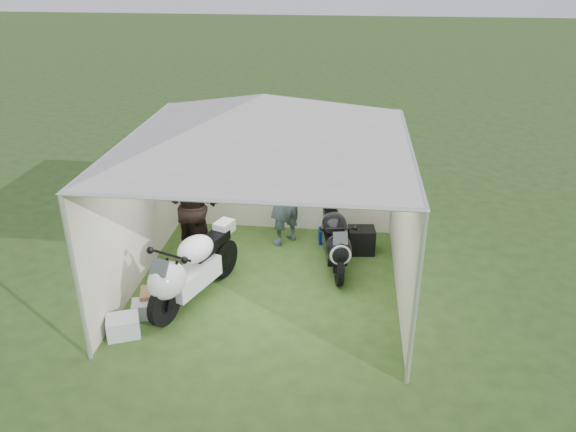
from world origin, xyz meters
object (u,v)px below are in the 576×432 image
paddock_stand (328,236)px  crate_2 (144,309)px  motorcycle_white (190,268)px  motorcycle_black (335,239)px  person_blue_jacket (284,196)px  crate_0 (123,326)px  person_dark_jacket (194,204)px  canopy_tent (265,124)px  equipment_box (361,240)px  crate_1 (153,299)px

paddock_stand → crate_2: size_ratio=1.06×
motorcycle_white → paddock_stand: (1.92, 2.10, -0.44)m
motorcycle_white → motorcycle_black: 2.42m
paddock_stand → crate_2: 3.57m
person_blue_jacket → crate_0: bearing=7.3°
crate_0 → crate_2: 0.47m
person_dark_jacket → person_blue_jacket: person_dark_jacket is taller
person_blue_jacket → crate_2: 3.10m
paddock_stand → person_dark_jacket: size_ratio=0.17×
motorcycle_black → person_dark_jacket: size_ratio=0.91×
person_dark_jacket → motorcycle_white: bearing=124.4°
canopy_tent → paddock_stand: 2.99m
person_dark_jacket → equipment_box: size_ratio=4.47×
crate_1 → crate_2: 0.22m
equipment_box → paddock_stand: bearing=152.8°
canopy_tent → person_dark_jacket: size_ratio=2.81×
motorcycle_white → crate_1: size_ratio=5.85×
motorcycle_black → crate_0: bearing=-151.2°
paddock_stand → crate_1: crate_1 is taller
motorcycle_black → paddock_stand: motorcycle_black is taller
person_blue_jacket → crate_1: (-1.65, -2.26, -0.75)m
motorcycle_white → equipment_box: 3.10m
person_dark_jacket → crate_1: person_dark_jacket is taller
canopy_tent → crate_2: 3.13m
equipment_box → crate_1: bearing=-145.8°
crate_1 → crate_2: crate_1 is taller
canopy_tent → crate_0: (-1.75, -1.52, -2.43)m
equipment_box → person_dark_jacket: bearing=-169.5°
person_blue_jacket → crate_0: (-1.84, -2.92, -0.76)m
canopy_tent → crate_1: 3.00m
person_dark_jacket → person_blue_jacket: size_ratio=1.11×
canopy_tent → crate_2: (-1.62, -1.07, -2.45)m
paddock_stand → person_dark_jacket: 2.48m
motorcycle_white → crate_1: 0.70m
paddock_stand → crate_1: 3.38m
canopy_tent → crate_2: canopy_tent is taller
paddock_stand → crate_0: 3.99m
motorcycle_black → crate_0: motorcycle_black is taller
motorcycle_white → crate_0: 1.22m
motorcycle_white → crate_1: motorcycle_white is taller
canopy_tent → crate_2: bearing=-146.5°
person_dark_jacket → crate_1: bearing=103.8°
person_dark_jacket → person_blue_jacket: 1.57m
paddock_stand → person_blue_jacket: bearing=-174.3°
motorcycle_white → person_blue_jacket: 2.34m
person_blue_jacket → motorcycle_black: bearing=90.6°
paddock_stand → crate_0: size_ratio=0.81×
crate_2 → paddock_stand: bearing=45.5°
person_dark_jacket → canopy_tent: bearing=176.0°
crate_0 → crate_1: crate_1 is taller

